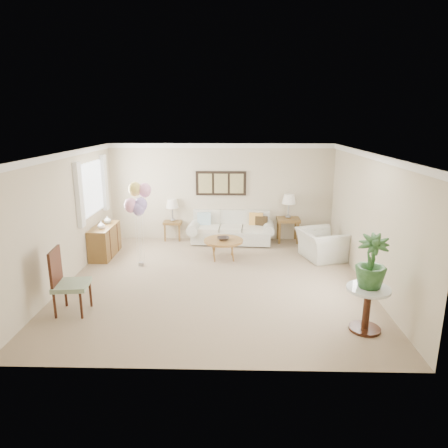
% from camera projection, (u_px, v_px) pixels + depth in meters
% --- Properties ---
extents(ground_plane, '(6.00, 6.00, 0.00)m').
position_uv_depth(ground_plane, '(216.00, 281.00, 8.19)').
color(ground_plane, '#9F876F').
extents(room_shell, '(6.04, 6.04, 2.60)m').
position_uv_depth(room_shell, '(211.00, 202.00, 7.87)').
color(room_shell, beige).
rests_on(room_shell, ground).
extents(wall_art_triptych, '(1.35, 0.06, 0.65)m').
position_uv_depth(wall_art_triptych, '(221.00, 183.00, 10.66)').
color(wall_art_triptych, black).
rests_on(wall_art_triptych, ground).
extents(sofa, '(2.33, 0.99, 0.84)m').
position_uv_depth(sofa, '(232.00, 230.00, 10.69)').
color(sofa, beige).
rests_on(sofa, ground).
extents(end_table_left, '(0.49, 0.44, 0.53)m').
position_uv_depth(end_table_left, '(173.00, 224.00, 10.88)').
color(end_table_left, brown).
rests_on(end_table_left, ground).
extents(end_table_right, '(0.60, 0.55, 0.66)m').
position_uv_depth(end_table_right, '(288.00, 222.00, 10.70)').
color(end_table_right, brown).
rests_on(end_table_right, ground).
extents(lamp_left, '(0.34, 0.34, 0.61)m').
position_uv_depth(lamp_left, '(172.00, 204.00, 10.74)').
color(lamp_left, gray).
rests_on(lamp_left, end_table_left).
extents(lamp_right, '(0.37, 0.37, 0.65)m').
position_uv_depth(lamp_right, '(289.00, 200.00, 10.55)').
color(lamp_right, gray).
rests_on(lamp_right, end_table_right).
extents(coffee_table, '(0.93, 0.93, 0.47)m').
position_uv_depth(coffee_table, '(223.00, 241.00, 9.39)').
color(coffee_table, '#926031').
rests_on(coffee_table, ground).
extents(decor_bowl, '(0.32, 0.32, 0.07)m').
position_uv_depth(decor_bowl, '(223.00, 239.00, 9.35)').
color(decor_bowl, '#2E2522').
rests_on(decor_bowl, coffee_table).
extents(armchair, '(1.18, 1.27, 0.68)m').
position_uv_depth(armchair, '(321.00, 244.00, 9.43)').
color(armchair, beige).
rests_on(armchair, ground).
extents(side_table, '(0.66, 0.66, 0.72)m').
position_uv_depth(side_table, '(368.00, 298.00, 6.14)').
color(side_table, silver).
rests_on(side_table, ground).
extents(potted_plant, '(0.57, 0.57, 0.83)m').
position_uv_depth(potted_plant, '(371.00, 262.00, 6.01)').
color(potted_plant, '#1D4517').
rests_on(potted_plant, side_table).
extents(accent_chair, '(0.61, 0.61, 1.13)m').
position_uv_depth(accent_chair, '(66.00, 280.00, 6.72)').
color(accent_chair, gray).
rests_on(accent_chair, ground).
extents(credenza, '(0.46, 1.20, 0.74)m').
position_uv_depth(credenza, '(105.00, 241.00, 9.61)').
color(credenza, brown).
rests_on(credenza, ground).
extents(vase_white, '(0.22, 0.22, 0.18)m').
position_uv_depth(vase_white, '(101.00, 225.00, 9.28)').
color(vase_white, white).
rests_on(vase_white, credenza).
extents(vase_sage, '(0.18, 0.18, 0.18)m').
position_uv_depth(vase_sage, '(107.00, 220.00, 9.74)').
color(vase_sage, '#B0B5AC').
rests_on(vase_sage, credenza).
extents(balloon_cluster, '(0.55, 0.51, 1.90)m').
position_uv_depth(balloon_cluster, '(138.00, 200.00, 8.62)').
color(balloon_cluster, gray).
rests_on(balloon_cluster, ground).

